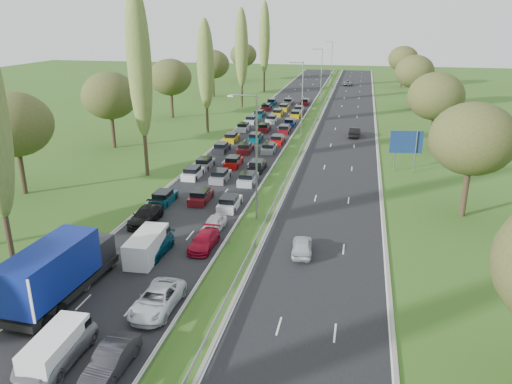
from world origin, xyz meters
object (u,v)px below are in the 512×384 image
Objects in this scene: info_sign at (20,269)px; direction_sign at (406,144)px; near_car_3 at (146,215)px; white_van_front at (58,346)px; blue_lorry at (60,270)px; white_van_rear at (148,245)px; near_car_2 at (83,268)px.

direction_sign reaches higher than info_sign.
near_car_3 is 1.09× the size of white_van_front.
white_van_rear is (3.27, 7.05, -1.10)m from blue_lorry.
white_van_rear is (-0.30, 13.13, 0.11)m from white_van_front.
info_sign is (-3.89, -12.90, 0.61)m from near_car_3.
white_van_front reaches higher than near_car_3.
info_sign reaches higher than near_car_3.
near_car_3 is at bearing 90.45° from near_car_2.
near_car_2 is at bearing 110.86° from white_van_front.
near_car_2 is at bearing -91.25° from near_car_3.
white_van_rear reaches higher than info_sign.
blue_lorry is at bearing -90.76° from near_car_3.
direction_sign is at bearing 50.48° from white_van_rear.
blue_lorry is 7.15m from white_van_front.
blue_lorry is 7.85m from white_van_rear.
near_car_2 is at bearing -127.21° from direction_sign.
white_van_front is 0.90× the size of direction_sign.
white_van_rear is at bearing -64.95° from near_car_3.
info_sign is at bearing 171.18° from blue_lorry.
blue_lorry is 1.93× the size of white_van_rear.
white_van_rear is at bearing -127.03° from direction_sign.
blue_lorry reaches higher than near_car_2.
blue_lorry is at bearing 119.16° from white_van_front.
blue_lorry reaches higher than white_van_rear.
white_van_front is at bearing -43.17° from info_sign.
blue_lorry reaches higher than info_sign.
near_car_2 is 1.12× the size of near_car_3.
white_van_rear is 9.41m from info_sign.
blue_lorry is 3.92m from info_sign.
near_car_3 is at bearing 112.72° from white_van_rear.
direction_sign reaches higher than near_car_2.
direction_sign is (21.78, 28.88, 2.50)m from white_van_rear.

